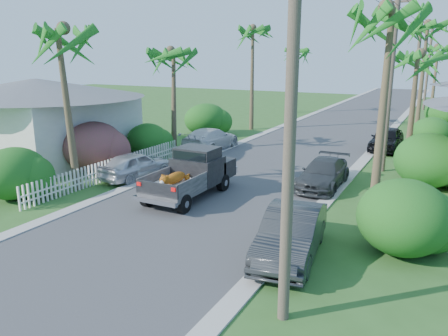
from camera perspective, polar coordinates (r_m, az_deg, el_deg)
The scene contains 32 objects.
ground at distance 14.80m, azimuth -10.49°, elevation -9.27°, with size 120.00×120.00×0.00m, color #2D5720.
road at distance 37.03m, azimuth 14.05°, elevation 4.91°, with size 8.00×100.00×0.02m, color #38383A.
curb_left at distance 38.25m, azimuth 7.78°, elevation 5.53°, with size 0.60×100.00×0.06m, color #A5A39E.
curb_right at distance 36.28m, azimuth 20.66°, elevation 4.25°, with size 0.60×100.00×0.06m, color #A5A39E.
pickup_truck at distance 18.91m, azimuth -3.89°, elevation -0.53°, with size 1.98×5.12×2.06m.
parked_car_rn at distance 13.34m, azimuth 8.77°, elevation -8.49°, with size 1.55×4.46×1.47m, color #282A2C.
parked_car_rm at distance 20.55m, azimuth 12.84°, elevation -0.74°, with size 1.77×4.34×1.26m, color #34373A.
parked_car_rf at distance 29.76m, azimuth 20.46°, elevation 3.57°, with size 1.73×4.29×1.46m, color black.
parked_car_ln at distance 21.90m, azimuth -11.50°, elevation 0.35°, with size 1.56×3.88×1.32m, color silver.
parked_car_lf at distance 27.99m, azimuth -1.77°, elevation 3.79°, with size 1.97×4.86×1.41m, color silver.
palm_l_a at distance 20.05m, azimuth -20.58°, elevation 16.56°, with size 4.40×4.40×8.20m.
palm_l_b at distance 27.27m, azimuth -6.76°, elevation 14.91°, with size 4.40×4.40×7.40m.
palm_l_c at distance 35.71m, azimuth 3.80°, elevation 17.69°, with size 4.40×4.40×9.20m.
palm_l_d at distance 47.02m, azimuth 9.36°, elevation 14.97°, with size 4.40×4.40×7.70m.
palm_r_a at distance 16.77m, azimuth 21.07°, elevation 18.78°, with size 4.40×4.40×8.70m.
palm_r_b at distance 25.62m, azimuth 24.04°, elevation 13.39°, with size 4.40×4.40×7.20m.
palm_r_c at distance 36.69m, azimuth 25.10°, elevation 16.64°, with size 4.40×4.40×9.40m.
palm_r_d at distance 50.60m, azimuth 26.21°, elevation 14.01°, with size 4.40×4.40×8.00m.
shrub_l_a at distance 20.34m, azimuth -25.74°, elevation -0.63°, with size 2.60×2.86×2.20m, color #1B4F16.
shrub_l_b at distance 23.71m, azimuth -16.63°, elevation 2.69°, with size 3.00×3.30×2.60m, color #B31950.
shrub_l_c at distance 26.47m, azimuth -9.95°, elevation 3.60°, with size 2.40×2.64×2.00m, color #1B4F16.
shrub_l_d at distance 33.33m, azimuth -2.38°, elevation 6.37°, with size 3.20×3.52×2.40m, color #1B4F16.
shrub_r_a at distance 14.39m, azimuth 22.44°, elevation -5.94°, with size 2.80×3.08×2.30m, color #1B4F16.
shrub_r_b at distance 22.06m, azimuth 25.11°, elevation 0.93°, with size 3.00×3.30×2.50m, color #1B4F16.
shrub_r_c at distance 30.95m, azimuth 25.47°, elevation 4.06°, with size 2.60×2.86×2.10m, color #1B4F16.
shrub_r_d at distance 40.81m, azimuth 26.93°, elevation 6.46°, with size 3.20×3.52×2.60m, color #1B4F16.
picket_fence at distance 22.32m, azimuth -14.04°, elevation 0.05°, with size 0.10×11.00×1.00m, color white.
house_left at distance 28.04m, azimuth -23.03°, elevation 5.59°, with size 9.00×8.00×4.60m.
utility_pole_a at distance 9.14m, azimuth 8.67°, elevation 6.12°, with size 1.60×0.26×9.00m.
utility_pole_b at distance 23.77m, azimuth 20.90°, elevation 10.42°, with size 1.60×0.26×9.00m.
utility_pole_c at distance 38.68m, azimuth 23.81°, elevation 11.37°, with size 1.60×0.26×9.00m.
utility_pole_d at distance 53.65m, azimuth 25.11°, elevation 11.78°, with size 1.60×0.26×9.00m.
Camera 1 is at (8.54, -10.55, 5.90)m, focal length 35.00 mm.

